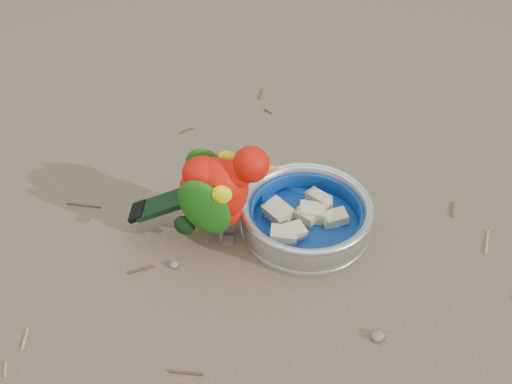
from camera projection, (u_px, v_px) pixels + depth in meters
ground at (255, 260)px, 0.95m from camera, size 60.00×60.00×0.00m
food_bowl at (305, 226)px, 1.00m from camera, size 0.23×0.23×0.02m
bowl_wall at (306, 213)px, 0.98m from camera, size 0.23×0.23×0.04m
fruit_wedges at (306, 216)px, 0.98m from camera, size 0.14×0.14×0.03m
lory_parrot at (217, 197)px, 0.93m from camera, size 0.25×0.22×0.18m
ground_debris at (217, 230)px, 1.00m from camera, size 0.90×0.80×0.01m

